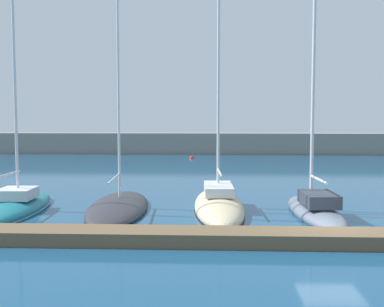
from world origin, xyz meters
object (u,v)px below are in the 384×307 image
at_px(sailboat_teal_second, 16,205).
at_px(mooring_buoy_red, 192,158).
at_px(sailboat_sand_fourth, 219,205).
at_px(sailboat_slate_fifth, 315,207).
at_px(sailboat_charcoal_third, 118,206).

distance_m(sailboat_teal_second, mooring_buoy_red, 31.20).
height_order(sailboat_sand_fourth, sailboat_slate_fifth, sailboat_slate_fifth).
bearing_deg(sailboat_teal_second, sailboat_sand_fourth, -87.37).
xyz_separation_m(sailboat_teal_second, sailboat_charcoal_third, (5.03, 0.63, -0.09)).
xyz_separation_m(sailboat_sand_fourth, sailboat_slate_fifth, (4.58, -1.18, 0.16)).
relative_size(sailboat_sand_fourth, sailboat_slate_fifth, 0.95).
bearing_deg(sailboat_teal_second, sailboat_slate_fifth, -93.35).
height_order(sailboat_teal_second, mooring_buoy_red, sailboat_teal_second).
relative_size(sailboat_teal_second, sailboat_sand_fourth, 1.13).
relative_size(sailboat_charcoal_third, mooring_buoy_red, 37.43).
bearing_deg(sailboat_charcoal_third, sailboat_slate_fifth, -99.52).
bearing_deg(mooring_buoy_red, sailboat_slate_fifth, -76.59).
distance_m(sailboat_teal_second, sailboat_slate_fifth, 14.72).
distance_m(sailboat_teal_second, sailboat_charcoal_third, 5.07).
xyz_separation_m(sailboat_teal_second, mooring_buoy_red, (7.39, 30.31, -0.31)).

